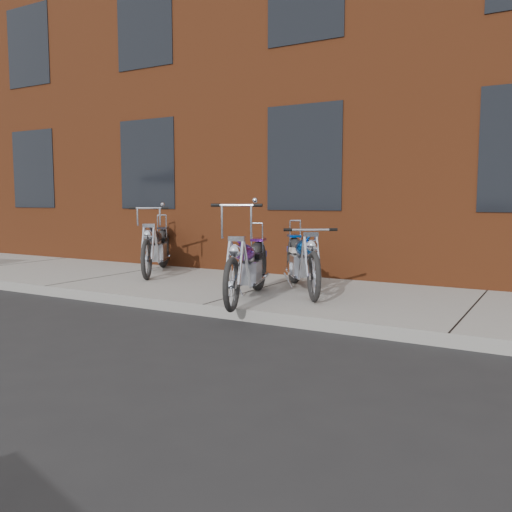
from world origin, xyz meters
The scene contains 6 objects.
ground centered at (0.00, 0.00, 0.00)m, with size 120.00×120.00×0.00m, color #232324.
sidewalk centered at (0.00, 1.50, 0.07)m, with size 22.00×3.00×0.15m, color gray.
building_brick centered at (0.00, 8.00, 4.00)m, with size 22.00×10.00×8.00m, color brown.
chopper_purple centered at (0.30, 0.61, 0.56)m, with size 0.87×2.20×1.28m.
chopper_blue centered at (0.64, 1.60, 0.57)m, with size 1.42×1.96×1.01m.
chopper_third centered at (-2.52, 2.07, 0.58)m, with size 1.29×2.12×1.21m.
Camera 1 is at (3.97, -5.55, 1.48)m, focal length 38.00 mm.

